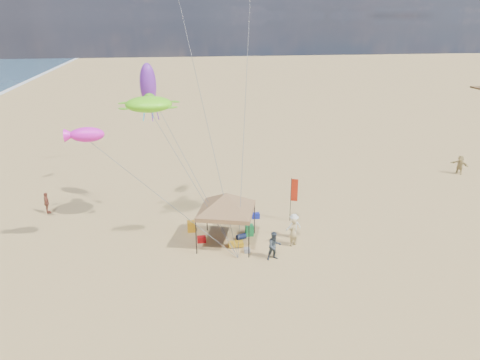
# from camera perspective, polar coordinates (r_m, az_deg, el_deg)

# --- Properties ---
(ground) EXTENTS (280.00, 280.00, 0.00)m
(ground) POSITION_cam_1_polar(r_m,az_deg,el_deg) (26.48, 0.99, -10.39)
(ground) COLOR tan
(ground) RESTS_ON ground
(canopy_tent) EXTENTS (6.12, 6.12, 3.93)m
(canopy_tent) POSITION_cam_1_polar(r_m,az_deg,el_deg) (27.13, -1.76, -1.91)
(canopy_tent) COLOR black
(canopy_tent) RESTS_ON ground
(feather_flag) EXTENTS (0.46, 0.21, 3.18)m
(feather_flag) POSITION_cam_1_polar(r_m,az_deg,el_deg) (30.77, 6.79, -1.62)
(feather_flag) COLOR black
(feather_flag) RESTS_ON ground
(cooler_red) EXTENTS (0.54, 0.38, 0.38)m
(cooler_red) POSITION_cam_1_polar(r_m,az_deg,el_deg) (28.64, -4.91, -7.52)
(cooler_red) COLOR #B60E10
(cooler_red) RESTS_ON ground
(cooler_blue) EXTENTS (0.54, 0.38, 0.38)m
(cooler_blue) POSITION_cam_1_polar(r_m,az_deg,el_deg) (31.76, 2.00, -4.55)
(cooler_blue) COLOR navy
(cooler_blue) RESTS_ON ground
(bag_navy) EXTENTS (0.69, 0.54, 0.36)m
(bag_navy) POSITION_cam_1_polar(r_m,az_deg,el_deg) (28.88, 0.15, -7.21)
(bag_navy) COLOR #0D163C
(bag_navy) RESTS_ON ground
(bag_orange) EXTENTS (0.54, 0.69, 0.36)m
(bag_orange) POSITION_cam_1_polar(r_m,az_deg,el_deg) (31.63, -4.65, -4.74)
(bag_orange) COLOR red
(bag_orange) RESTS_ON ground
(chair_green) EXTENTS (0.50, 0.50, 0.70)m
(chair_green) POSITION_cam_1_polar(r_m,az_deg,el_deg) (29.34, 1.19, -6.39)
(chair_green) COLOR #17813D
(chair_green) RESTS_ON ground
(chair_yellow) EXTENTS (0.50, 0.50, 0.70)m
(chair_yellow) POSITION_cam_1_polar(r_m,az_deg,el_deg) (29.99, -6.22, -5.89)
(chair_yellow) COLOR orange
(chair_yellow) RESTS_ON ground
(crate_grey) EXTENTS (0.34, 0.30, 0.28)m
(crate_grey) POSITION_cam_1_polar(r_m,az_deg,el_deg) (27.41, 0.91, -8.92)
(crate_grey) COLOR gray
(crate_grey) RESTS_ON ground
(beach_cart) EXTENTS (0.90, 0.50, 0.24)m
(beach_cart) POSITION_cam_1_polar(r_m,az_deg,el_deg) (27.99, -0.52, -8.12)
(beach_cart) COLOR gold
(beach_cart) RESTS_ON ground
(person_near_a) EXTENTS (0.79, 0.74, 1.82)m
(person_near_a) POSITION_cam_1_polar(r_m,az_deg,el_deg) (28.02, 6.75, -6.60)
(person_near_a) COLOR tan
(person_near_a) RESTS_ON ground
(person_near_b) EXTENTS (0.96, 0.80, 1.76)m
(person_near_b) POSITION_cam_1_polar(r_m,az_deg,el_deg) (26.40, 4.39, -8.36)
(person_near_b) COLOR #39444D
(person_near_b) RESTS_ON ground
(person_near_c) EXTENTS (1.16, 0.83, 1.64)m
(person_near_c) POSITION_cam_1_polar(r_m,az_deg,el_deg) (29.03, 6.85, -5.81)
(person_near_c) COLOR silver
(person_near_c) RESTS_ON ground
(person_far_a) EXTENTS (0.71, 1.01, 1.60)m
(person_far_a) POSITION_cam_1_polar(r_m,az_deg,el_deg) (35.17, -23.35, -2.69)
(person_far_a) COLOR brown
(person_far_a) RESTS_ON ground
(person_far_c) EXTENTS (1.31, 1.64, 1.74)m
(person_far_c) POSITION_cam_1_polar(r_m,az_deg,el_deg) (44.95, 26.16, 1.77)
(person_far_c) COLOR tan
(person_far_c) RESTS_ON ground
(turtle_kite) EXTENTS (3.04, 2.52, 0.96)m
(turtle_kite) POSITION_cam_1_polar(r_m,az_deg,el_deg) (28.38, -11.53, 9.40)
(turtle_kite) COLOR #6CFF17
(turtle_kite) RESTS_ON ground
(fish_kite) EXTENTS (2.05, 1.38, 0.83)m
(fish_kite) POSITION_cam_1_polar(r_m,az_deg,el_deg) (26.24, -18.84, 5.48)
(fish_kite) COLOR #FF1DD9
(fish_kite) RESTS_ON ground
(squid_kite) EXTENTS (1.29, 1.29, 2.87)m
(squid_kite) POSITION_cam_1_polar(r_m,az_deg,el_deg) (31.56, -11.61, 11.81)
(squid_kite) COLOR purple
(squid_kite) RESTS_ON ground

